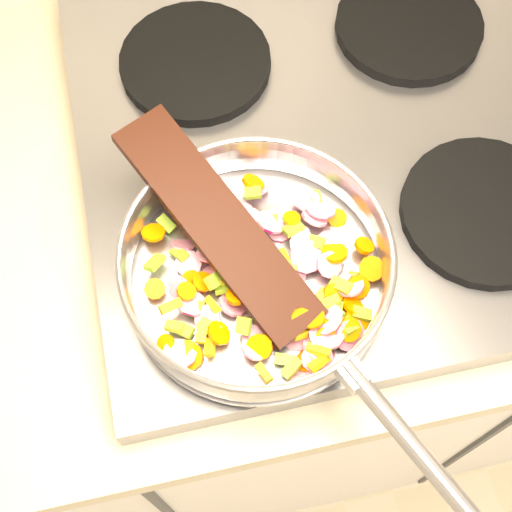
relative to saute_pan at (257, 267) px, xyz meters
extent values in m
cube|color=#939399|center=(0.13, 0.17, -0.07)|extent=(0.60, 0.60, 0.04)
cylinder|color=black|center=(-0.01, 0.03, -0.04)|extent=(0.19, 0.19, 0.02)
cylinder|color=black|center=(0.27, 0.03, -0.04)|extent=(0.19, 0.19, 0.02)
cylinder|color=black|center=(-0.01, 0.31, -0.04)|extent=(0.19, 0.19, 0.02)
cylinder|color=black|center=(0.27, 0.31, -0.04)|extent=(0.19, 0.19, 0.02)
cylinder|color=#9E9EA5|center=(0.00, 0.00, -0.03)|extent=(0.28, 0.28, 0.01)
torus|color=#9E9EA5|center=(0.00, 0.00, 0.00)|extent=(0.32, 0.32, 0.06)
torus|color=#9E9EA5|center=(0.00, 0.00, 0.03)|extent=(0.28, 0.28, 0.01)
cylinder|color=#9E9EA5|center=(0.10, -0.21, 0.02)|extent=(0.10, 0.18, 0.02)
cube|color=#9E9EA5|center=(0.06, -0.13, 0.02)|extent=(0.03, 0.04, 0.02)
cylinder|color=#C21250|center=(0.03, 0.05, -0.01)|extent=(0.04, 0.04, 0.02)
cube|color=#81AE24|center=(0.08, -0.03, -0.01)|extent=(0.02, 0.03, 0.02)
cylinder|color=#E16300|center=(0.08, 0.00, -0.01)|extent=(0.04, 0.04, 0.02)
cube|color=#81AE24|center=(0.06, -0.05, -0.02)|extent=(0.02, 0.03, 0.01)
cube|color=#81AE24|center=(0.07, -0.06, -0.01)|extent=(0.02, 0.03, 0.01)
cube|color=#81AE24|center=(0.02, -0.01, -0.02)|extent=(0.02, 0.02, 0.02)
cube|color=#81AE24|center=(-0.08, 0.04, -0.02)|extent=(0.02, 0.02, 0.02)
cube|color=#81AE24|center=(-0.08, -0.04, -0.02)|extent=(0.02, 0.02, 0.01)
cube|color=#ECB212|center=(0.03, 0.00, -0.01)|extent=(0.02, 0.02, 0.01)
cube|color=#ECB212|center=(-0.07, -0.05, -0.01)|extent=(0.02, 0.02, 0.01)
cube|color=#ECB212|center=(0.07, 0.01, -0.02)|extent=(0.02, 0.02, 0.01)
cylinder|color=#C21250|center=(0.04, -0.01, -0.02)|extent=(0.04, 0.04, 0.02)
cube|color=#81AE24|center=(-0.10, 0.03, -0.01)|extent=(0.03, 0.03, 0.02)
cube|color=#81AE24|center=(-0.07, -0.02, -0.02)|extent=(0.02, 0.02, 0.01)
cylinder|color=#C21250|center=(-0.06, -0.04, -0.01)|extent=(0.04, 0.04, 0.02)
cylinder|color=#E16300|center=(-0.01, 0.01, -0.01)|extent=(0.03, 0.03, 0.02)
cube|color=#ECB212|center=(-0.06, -0.07, -0.02)|extent=(0.01, 0.02, 0.01)
cylinder|color=#E16300|center=(-0.02, -0.08, -0.01)|extent=(0.03, 0.03, 0.02)
cube|color=#81AE24|center=(-0.03, 0.08, -0.01)|extent=(0.02, 0.02, 0.01)
cube|color=#ECB212|center=(-0.05, -0.03, -0.01)|extent=(0.02, 0.02, 0.02)
cylinder|color=#C21250|center=(-0.07, 0.05, -0.02)|extent=(0.03, 0.03, 0.02)
cylinder|color=#E16300|center=(-0.01, -0.04, -0.01)|extent=(0.03, 0.03, 0.01)
cube|color=#81AE24|center=(0.02, 0.00, -0.01)|extent=(0.03, 0.02, 0.01)
cylinder|color=#E16300|center=(-0.10, 0.07, -0.01)|extent=(0.03, 0.03, 0.01)
cylinder|color=#C21250|center=(0.07, 0.05, -0.01)|extent=(0.03, 0.03, 0.03)
cylinder|color=#E16300|center=(-0.06, 0.08, -0.01)|extent=(0.02, 0.03, 0.02)
cylinder|color=#C21250|center=(0.03, -0.06, -0.02)|extent=(0.04, 0.03, 0.03)
cube|color=#ECB212|center=(0.03, -0.07, -0.02)|extent=(0.03, 0.01, 0.02)
cylinder|color=#E16300|center=(0.12, 0.00, -0.01)|extent=(0.03, 0.03, 0.01)
cube|color=#81AE24|center=(-0.04, -0.01, -0.02)|extent=(0.02, 0.01, 0.01)
cube|color=#81AE24|center=(0.01, 0.09, 0.00)|extent=(0.02, 0.02, 0.01)
cube|color=#ECB212|center=(-0.01, -0.07, -0.02)|extent=(0.02, 0.02, 0.01)
cylinder|color=#C21250|center=(0.04, -0.10, -0.01)|extent=(0.04, 0.04, 0.03)
cylinder|color=#E16300|center=(-0.06, 0.00, -0.02)|extent=(0.03, 0.03, 0.01)
cylinder|color=#E16300|center=(-0.03, 0.05, -0.01)|extent=(0.04, 0.03, 0.02)
cylinder|color=#E16300|center=(0.09, -0.05, -0.02)|extent=(0.03, 0.03, 0.02)
cube|color=#81AE24|center=(-0.05, 0.00, 0.00)|extent=(0.02, 0.02, 0.02)
cube|color=#81AE24|center=(-0.06, -0.05, -0.01)|extent=(0.03, 0.03, 0.01)
cube|color=#81AE24|center=(0.09, -0.07, -0.02)|extent=(0.02, 0.02, 0.01)
cube|color=#81AE24|center=(-0.03, -0.06, -0.01)|extent=(0.02, 0.02, 0.02)
cylinder|color=#C21250|center=(0.08, 0.02, -0.01)|extent=(0.03, 0.03, 0.03)
cylinder|color=#C21250|center=(0.09, -0.03, -0.01)|extent=(0.04, 0.04, 0.02)
cylinder|color=#E16300|center=(0.08, -0.08, -0.01)|extent=(0.03, 0.03, 0.02)
cylinder|color=#E16300|center=(0.04, -0.09, -0.02)|extent=(0.03, 0.03, 0.02)
cylinder|color=#C21250|center=(-0.05, 0.02, -0.03)|extent=(0.04, 0.04, 0.02)
cube|color=#81AE24|center=(0.03, -0.03, 0.00)|extent=(0.01, 0.02, 0.01)
cube|color=#81AE24|center=(0.08, 0.07, -0.01)|extent=(0.02, 0.02, 0.02)
cylinder|color=#C21250|center=(0.05, 0.00, -0.01)|extent=(0.05, 0.05, 0.02)
cube|color=#81AE24|center=(0.06, -0.05, -0.01)|extent=(0.02, 0.01, 0.01)
cube|color=#81AE24|center=(0.05, 0.04, -0.01)|extent=(0.02, 0.02, 0.01)
cylinder|color=#C21250|center=(-0.09, -0.07, -0.02)|extent=(0.05, 0.05, 0.02)
cylinder|color=#E16300|center=(-0.11, -0.05, -0.02)|extent=(0.02, 0.02, 0.01)
cylinder|color=#E16300|center=(0.09, -0.07, -0.02)|extent=(0.04, 0.04, 0.02)
cylinder|color=#E16300|center=(0.04, -0.06, -0.01)|extent=(0.03, 0.03, 0.02)
cylinder|color=#E16300|center=(-0.02, 0.02, -0.01)|extent=(0.02, 0.02, 0.01)
cube|color=#81AE24|center=(0.01, -0.10, -0.02)|extent=(0.02, 0.02, 0.01)
cube|color=#81AE24|center=(0.07, -0.08, -0.01)|extent=(0.02, 0.02, 0.01)
cylinder|color=#C21250|center=(0.04, 0.05, -0.03)|extent=(0.04, 0.04, 0.01)
cube|color=#81AE24|center=(0.09, 0.01, -0.02)|extent=(0.02, 0.02, 0.01)
cylinder|color=#C21250|center=(-0.07, -0.02, -0.02)|extent=(0.04, 0.04, 0.02)
cylinder|color=#E16300|center=(-0.01, 0.02, -0.01)|extent=(0.04, 0.04, 0.02)
cylinder|color=#C21250|center=(0.05, -0.08, -0.01)|extent=(0.05, 0.05, 0.02)
cube|color=#81AE24|center=(0.06, -0.04, -0.01)|extent=(0.02, 0.02, 0.01)
cylinder|color=#C21250|center=(0.07, -0.01, -0.01)|extent=(0.04, 0.03, 0.02)
cylinder|color=#E16300|center=(-0.07, 0.01, -0.02)|extent=(0.03, 0.03, 0.02)
cube|color=#81AE24|center=(0.07, -0.06, -0.02)|extent=(0.02, 0.02, 0.02)
cylinder|color=#C21250|center=(0.02, -0.07, -0.02)|extent=(0.04, 0.04, 0.02)
cylinder|color=#C21250|center=(0.04, -0.09, -0.02)|extent=(0.04, 0.04, 0.03)
cylinder|color=#E16300|center=(-0.08, -0.01, -0.01)|extent=(0.03, 0.03, 0.01)
cube|color=#ECB212|center=(-0.09, -0.07, -0.02)|extent=(0.02, 0.03, 0.01)
cylinder|color=#C21250|center=(-0.08, 0.00, -0.02)|extent=(0.03, 0.03, 0.02)
cylinder|color=#E16300|center=(0.10, 0.05, -0.02)|extent=(0.03, 0.03, 0.02)
cylinder|color=#C21250|center=(-0.01, 0.05, -0.02)|extent=(0.03, 0.03, 0.02)
cube|color=#81AE24|center=(0.07, 0.02, -0.01)|extent=(0.02, 0.02, 0.01)
cylinder|color=#C21250|center=(0.02, -0.06, -0.01)|extent=(0.03, 0.03, 0.01)
cylinder|color=#E16300|center=(-0.05, -0.06, -0.01)|extent=(0.02, 0.03, 0.02)
cylinder|color=#E16300|center=(0.05, -0.09, -0.01)|extent=(0.03, 0.03, 0.02)
cylinder|color=#C21250|center=(0.07, 0.07, -0.01)|extent=(0.04, 0.04, 0.02)
cylinder|color=#C21250|center=(-0.03, -0.03, -0.02)|extent=(0.04, 0.04, 0.03)
cube|color=#81AE24|center=(0.10, -0.02, -0.02)|extent=(0.02, 0.02, 0.02)
cylinder|color=#C21250|center=(0.05, 0.03, -0.01)|extent=(0.03, 0.03, 0.02)
cube|color=#ECB212|center=(-0.02, -0.11, -0.01)|extent=(0.02, 0.02, 0.01)
cylinder|color=#E16300|center=(0.05, 0.05, -0.01)|extent=(0.02, 0.02, 0.01)
cube|color=#81AE24|center=(0.03, 0.00, -0.01)|extent=(0.02, 0.01, 0.01)
cylinder|color=#E16300|center=(0.02, -0.05, -0.02)|extent=(0.03, 0.03, 0.01)
cube|color=#ECB212|center=(0.01, -0.03, -0.02)|extent=(0.01, 0.02, 0.01)
cylinder|color=#C21250|center=(0.01, 0.06, -0.01)|extent=(0.04, 0.03, 0.02)
cylinder|color=#E16300|center=(-0.05, 0.11, -0.02)|extent=(0.03, 0.03, 0.02)
cylinder|color=#E16300|center=(0.10, -0.04, -0.02)|extent=(0.03, 0.03, 0.02)
cylinder|color=#C21250|center=(-0.04, 0.03, -0.01)|extent=(0.04, 0.04, 0.03)
cylinder|color=#C21250|center=(0.05, 0.02, -0.01)|extent=(0.04, 0.04, 0.01)
cube|color=#ECB212|center=(-0.03, 0.00, -0.01)|extent=(0.02, 0.02, 0.02)
cylinder|color=#C21250|center=(-0.02, 0.06, -0.01)|extent=(0.03, 0.03, 0.02)
cylinder|color=#E16300|center=(0.03, -0.10, -0.03)|extent=(0.03, 0.03, 0.02)
cylinder|color=#E16300|center=(0.12, -0.02, -0.01)|extent=(0.03, 0.03, 0.02)
cylinder|color=#C21250|center=(0.06, -0.07, -0.01)|extent=(0.03, 0.04, 0.03)
cylinder|color=#C21250|center=(0.08, 0.06, -0.01)|extent=(0.04, 0.04, 0.02)
cylinder|color=#E16300|center=(-0.08, -0.07, -0.02)|extent=(0.04, 0.04, 0.02)
cube|color=#81AE24|center=(-0.01, 0.01, -0.01)|extent=(0.02, 0.02, 0.02)
cube|color=#ECB212|center=(0.04, -0.10, -0.01)|extent=(0.02, 0.02, 0.01)
cube|color=#81AE24|center=(-0.03, 0.06, -0.02)|extent=(0.03, 0.02, 0.01)
cube|color=#81AE24|center=(-0.09, -0.04, -0.01)|extent=(0.02, 0.02, 0.01)
cube|color=#ECB212|center=(0.05, -0.06, -0.02)|extent=(0.03, 0.02, 0.01)
cylinder|color=#C21250|center=(0.08, -0.09, -0.02)|extent=(0.05, 0.04, 0.04)
cylinder|color=#E16300|center=(0.07, -0.04, -0.01)|extent=(0.03, 0.03, 0.02)
cylinder|color=#C21250|center=(0.00, 0.07, -0.02)|extent=(0.05, 0.05, 0.02)
cube|color=#81AE24|center=(-0.08, 0.08, -0.02)|extent=(0.02, 0.02, 0.01)
cylinder|color=#C21250|center=(-0.02, -0.08, -0.01)|extent=(0.03, 0.03, 0.02)
cube|color=#ECB212|center=(0.02, 0.00, -0.01)|extent=(0.02, 0.03, 0.01)
cube|color=#ECB212|center=(-0.01, 0.05, -0.01)|extent=(0.03, 0.02, 0.01)
cylinder|color=#E16300|center=(0.02, 0.10, -0.01)|extent=(0.03, 0.04, 0.02)
cylinder|color=#E16300|center=(-0.03, -0.02, -0.01)|extent=(0.03, 0.03, 0.02)
cube|color=#ECB212|center=(0.03, 0.01, -0.01)|extent=(0.01, 0.02, 0.01)
cube|color=#81AE24|center=(0.10, -0.03, -0.02)|extent=(0.02, 0.02, 0.01)
cube|color=#81AE24|center=(0.03, 0.06, -0.02)|extent=(0.02, 0.01, 0.01)
cylinder|color=#E16300|center=(-0.02, 0.07, -0.01)|extent=(0.03, 0.03, 0.01)
cube|color=#ECB212|center=(0.04, -0.11, -0.01)|extent=(0.02, 0.02, 0.01)
cylinder|color=#E16300|center=(0.06, -0.06, -0.01)|extent=(0.03, 0.03, 0.03)
cube|color=#ECB212|center=(0.01, -0.03, -0.02)|extent=(0.03, 0.02, 0.01)
cube|color=#ECB212|center=(-0.02, 0.08, -0.02)|extent=(0.02, 0.02, 0.01)
cylinder|color=#E16300|center=(0.00, -0.06, -0.01)|extent=(0.03, 0.03, 0.01)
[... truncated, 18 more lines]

